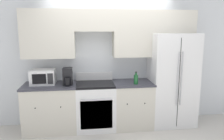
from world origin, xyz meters
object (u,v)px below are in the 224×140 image
object	(u,v)px
oven_range	(96,105)
refrigerator	(171,79)
microwave	(43,77)
bottle	(136,79)

from	to	relation	value
oven_range	refrigerator	world-z (taller)	refrigerator
refrigerator	microwave	xyz separation A→B (m)	(-2.52, 0.02, 0.12)
refrigerator	microwave	bearing A→B (deg)	179.56
microwave	oven_range	bearing A→B (deg)	-4.00
microwave	bottle	bearing A→B (deg)	-7.48
bottle	refrigerator	bearing A→B (deg)	14.83
refrigerator	oven_range	bearing A→B (deg)	-178.19
microwave	bottle	xyz separation A→B (m)	(1.73, -0.23, -0.04)
oven_range	bottle	world-z (taller)	bottle
oven_range	bottle	size ratio (longest dim) A/B	4.49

